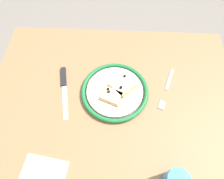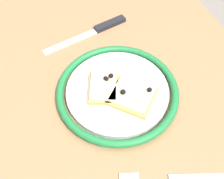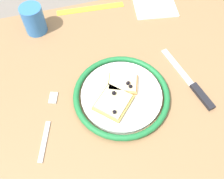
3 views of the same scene
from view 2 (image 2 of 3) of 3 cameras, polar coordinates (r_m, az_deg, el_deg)
The scene contains 6 objects.
dining_table at distance 0.70m, azimuth -1.92°, elevation -5.47°, with size 1.00×0.76×0.70m.
plate at distance 0.62m, azimuth 1.11°, elevation -0.39°, with size 0.27×0.27×0.02m.
pizza_slice_near at distance 0.61m, azimuth -1.75°, elevation 0.51°, with size 0.10×0.09×0.03m.
pizza_slice_far at distance 0.60m, azimuth 4.14°, elevation -1.20°, with size 0.12×0.12×0.03m.
knife at distance 0.77m, azimuth -2.54°, elevation 12.19°, with size 0.07×0.24×0.01m.
fork at distance 0.56m, azimuth 12.11°, elevation -17.04°, with size 0.08×0.20×0.00m.
Camera 2 is at (-0.34, 0.10, 1.22)m, focal length 45.28 mm.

